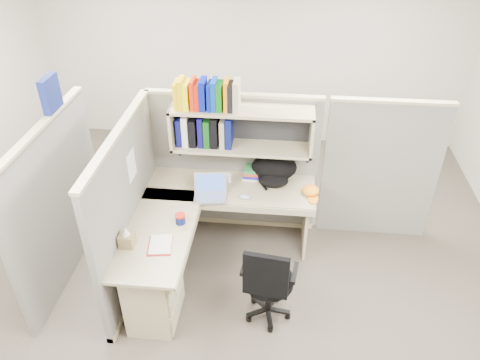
# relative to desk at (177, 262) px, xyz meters

# --- Properties ---
(ground) EXTENTS (6.00, 6.00, 0.00)m
(ground) POSITION_rel_desk_xyz_m (0.41, 0.29, -0.44)
(ground) COLOR #3D362F
(ground) RESTS_ON ground
(room_shell) EXTENTS (6.00, 6.00, 6.00)m
(room_shell) POSITION_rel_desk_xyz_m (0.41, 0.29, 1.18)
(room_shell) COLOR #B1ADA0
(room_shell) RESTS_ON ground
(cubicle) EXTENTS (3.79, 1.84, 1.95)m
(cubicle) POSITION_rel_desk_xyz_m (0.04, 0.74, 0.47)
(cubicle) COLOR slate
(cubicle) RESTS_ON ground
(desk) EXTENTS (1.74, 1.75, 0.73)m
(desk) POSITION_rel_desk_xyz_m (0.00, 0.00, 0.00)
(desk) COLOR tan
(desk) RESTS_ON ground
(laptop) EXTENTS (0.36, 0.36, 0.23)m
(laptop) POSITION_rel_desk_xyz_m (0.23, 0.64, 0.41)
(laptop) COLOR silver
(laptop) RESTS_ON desk
(backpack) EXTENTS (0.53, 0.45, 0.28)m
(backpack) POSITION_rel_desk_xyz_m (0.84, 1.00, 0.43)
(backpack) COLOR black
(backpack) RESTS_ON desk
(orange_cap) EXTENTS (0.22, 0.23, 0.09)m
(orange_cap) POSITION_rel_desk_xyz_m (1.23, 0.81, 0.34)
(orange_cap) COLOR orange
(orange_cap) RESTS_ON desk
(snack_canister) EXTENTS (0.10, 0.10, 0.10)m
(snack_canister) POSITION_rel_desk_xyz_m (0.01, 0.22, 0.34)
(snack_canister) COLOR #0E1651
(snack_canister) RESTS_ON desk
(tissue_box) EXTENTS (0.12, 0.12, 0.20)m
(tissue_box) POSITION_rel_desk_xyz_m (-0.38, -0.13, 0.39)
(tissue_box) COLOR olive
(tissue_box) RESTS_ON desk
(mouse) EXTENTS (0.11, 0.09, 0.04)m
(mouse) POSITION_rel_desk_xyz_m (0.57, 0.67, 0.31)
(mouse) COLOR #99B8DA
(mouse) RESTS_ON desk
(paper_cup) EXTENTS (0.07, 0.07, 0.09)m
(paper_cup) POSITION_rel_desk_xyz_m (0.37, 0.95, 0.34)
(paper_cup) COLOR silver
(paper_cup) RESTS_ON desk
(book_stack) EXTENTS (0.18, 0.24, 0.12)m
(book_stack) POSITION_rel_desk_xyz_m (0.61, 1.09, 0.35)
(book_stack) COLOR gray
(book_stack) RESTS_ON desk
(loose_paper) EXTENTS (0.23, 0.28, 0.00)m
(loose_paper) POSITION_rel_desk_xyz_m (-0.10, -0.09, 0.29)
(loose_paper) COLOR silver
(loose_paper) RESTS_ON desk
(task_chair) EXTENTS (0.50, 0.47, 0.93)m
(task_chair) POSITION_rel_desk_xyz_m (0.86, -0.19, -0.11)
(task_chair) COLOR black
(task_chair) RESTS_ON ground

